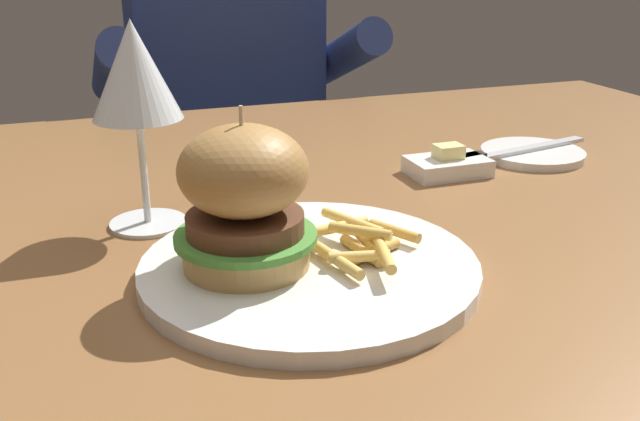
{
  "coord_description": "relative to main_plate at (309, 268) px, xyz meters",
  "views": [
    {
      "loc": [
        -0.25,
        -0.64,
        1.0
      ],
      "look_at": [
        -0.06,
        -0.11,
        0.78
      ],
      "focal_mm": 40.0,
      "sensor_mm": 36.0,
      "label": 1
    }
  ],
  "objects": [
    {
      "name": "table_knife",
      "position": [
        0.32,
        0.22,
        0.01
      ],
      "size": [
        0.23,
        0.06,
        0.01
      ],
      "color": "silver",
      "rests_on": "bread_plate"
    },
    {
      "name": "burger_sandwich",
      "position": [
        -0.05,
        0.01,
        0.06
      ],
      "size": [
        0.11,
        0.11,
        0.13
      ],
      "color": "tan",
      "rests_on": "main_plate"
    },
    {
      "name": "fries_pile",
      "position": [
        0.04,
        -0.0,
        0.02
      ],
      "size": [
        0.1,
        0.12,
        0.03
      ],
      "color": "gold",
      "rests_on": "main_plate"
    },
    {
      "name": "wine_glass",
      "position": [
        -0.11,
        0.16,
        0.14
      ],
      "size": [
        0.08,
        0.08,
        0.19
      ],
      "color": "silver",
      "rests_on": "dining_table"
    },
    {
      "name": "butter_dish",
      "position": [
        0.24,
        0.2,
        0.0
      ],
      "size": [
        0.09,
        0.06,
        0.04
      ],
      "color": "white",
      "rests_on": "dining_table"
    },
    {
      "name": "diner_person",
      "position": [
        0.14,
        0.91,
        -0.18
      ],
      "size": [
        0.51,
        0.36,
        1.18
      ],
      "color": "#282833",
      "rests_on": "ground"
    },
    {
      "name": "dining_table",
      "position": [
        0.08,
        0.14,
        -0.08
      ],
      "size": [
        1.4,
        1.0,
        0.74
      ],
      "color": "brown",
      "rests_on": "ground"
    },
    {
      "name": "main_plate",
      "position": [
        0.0,
        0.0,
        0.0
      ],
      "size": [
        0.28,
        0.28,
        0.01
      ],
      "primitive_type": "cylinder",
      "color": "white",
      "rests_on": "dining_table"
    },
    {
      "name": "bread_plate",
      "position": [
        0.38,
        0.22,
        -0.0
      ],
      "size": [
        0.13,
        0.13,
        0.01
      ],
      "primitive_type": "cylinder",
      "color": "white",
      "rests_on": "dining_table"
    }
  ]
}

